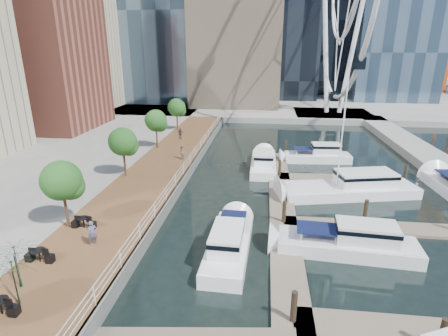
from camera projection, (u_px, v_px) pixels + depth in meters
name	position (u px, v px, depth m)	size (l,w,h in m)	color
ground	(233.00, 291.00, 18.60)	(520.00, 520.00, 0.00)	black
boardwalk	(154.00, 178.00, 33.54)	(6.00, 60.00, 1.00)	brown
seawall	(185.00, 179.00, 33.21)	(0.25, 60.00, 1.00)	#595954
land_far	(262.00, 87.00, 114.37)	(200.00, 114.00, 1.00)	gray
pier	(332.00, 115.00, 65.79)	(14.00, 12.00, 1.00)	gray
railing	(183.00, 169.00, 32.89)	(0.10, 60.00, 1.05)	white
floating_docks	(348.00, 210.00, 26.94)	(16.00, 34.00, 2.60)	#6D6051
street_trees	(123.00, 142.00, 31.65)	(2.60, 42.60, 4.60)	#3F2B1C
cafe_tables	(22.00, 278.00, 17.43)	(2.50, 13.70, 0.74)	black
yacht_foreground	(346.00, 253.00, 22.13)	(2.52, 9.41, 2.15)	silver
pedestrian_near	(93.00, 233.00, 20.86)	(0.58, 0.38, 1.59)	#51516C
pedestrian_mid	(181.00, 152.00, 37.46)	(0.73, 0.57, 1.51)	#86695C
pedestrian_far	(180.00, 133.00, 46.02)	(0.87, 0.36, 1.49)	#2F343B
moored_yachts	(349.00, 199.00, 30.06)	(22.52, 33.22, 11.50)	white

